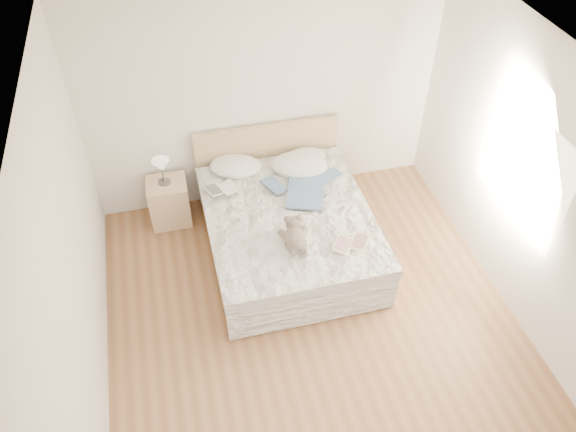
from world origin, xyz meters
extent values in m
cube|color=brown|center=(0.00, 0.00, 0.00)|extent=(4.00, 4.50, 0.00)
cube|color=white|center=(0.00, 0.00, 2.70)|extent=(4.00, 4.50, 0.00)
cube|color=silver|center=(0.00, 2.25, 1.35)|extent=(4.00, 0.02, 2.70)
cube|color=silver|center=(-2.00, 0.00, 1.35)|extent=(0.02, 4.50, 2.70)
cube|color=silver|center=(2.00, 0.00, 1.35)|extent=(0.02, 4.50, 2.70)
cube|color=white|center=(1.99, 0.30, 1.45)|extent=(0.02, 1.30, 1.10)
cube|color=tan|center=(0.00, 1.15, 0.10)|extent=(1.68, 2.08, 0.20)
cube|color=silver|center=(0.00, 1.15, 0.35)|extent=(1.60, 2.00, 0.30)
cube|color=silver|center=(0.00, 1.10, 0.54)|extent=(1.72, 2.05, 0.10)
cube|color=tan|center=(0.00, 2.19, 0.50)|extent=(1.70, 0.06, 1.00)
cube|color=tan|center=(-1.22, 1.97, 0.28)|extent=(0.46, 0.41, 0.56)
cylinder|color=#45413C|center=(-1.23, 1.99, 0.57)|extent=(0.14, 0.14, 0.02)
cylinder|color=#45403B|center=(-1.23, 1.99, 0.68)|extent=(0.03, 0.03, 0.20)
cone|color=white|center=(-1.23, 1.99, 0.80)|extent=(0.21, 0.21, 0.14)
ellipsoid|color=white|center=(-0.41, 1.98, 0.64)|extent=(0.69, 0.57, 0.18)
ellipsoid|color=silver|center=(0.30, 1.83, 0.64)|extent=(0.77, 0.64, 0.20)
ellipsoid|color=silver|center=(0.37, 1.91, 0.64)|extent=(0.66, 0.55, 0.17)
cube|color=silver|center=(-0.63, 1.64, 0.63)|extent=(0.39, 0.33, 0.02)
cube|color=#FFF2CC|center=(0.48, 0.50, 0.63)|extent=(0.42, 0.40, 0.02)
camera|label=1|loc=(-1.06, -3.07, 4.62)|focal=35.00mm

